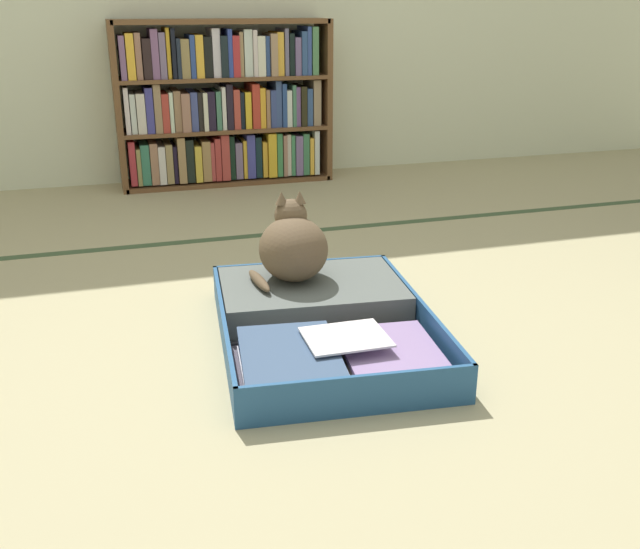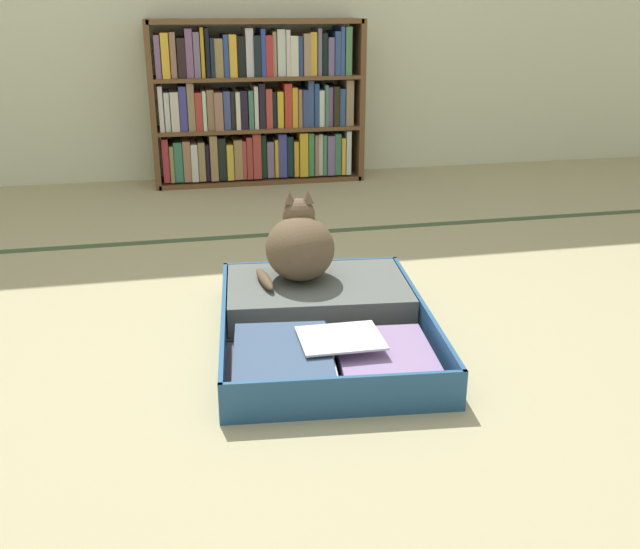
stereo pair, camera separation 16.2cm
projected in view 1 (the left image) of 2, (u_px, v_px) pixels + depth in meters
ground_plane at (302, 372)px, 1.94m from camera, size 10.00×10.00×0.00m
tatami_border at (224, 238)px, 3.04m from camera, size 4.80×0.05×0.00m
bookshelf at (223, 106)px, 3.86m from camera, size 1.14×0.26×0.86m
open_suitcase at (320, 320)px, 2.14m from camera, size 0.68×0.89×0.11m
black_cat at (292, 247)px, 2.27m from camera, size 0.27×0.27×0.27m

